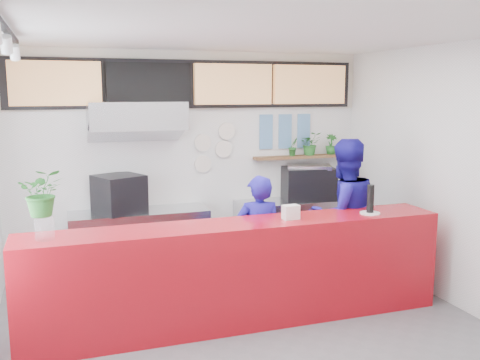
{
  "coord_description": "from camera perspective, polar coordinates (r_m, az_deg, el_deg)",
  "views": [
    {
      "loc": [
        -1.74,
        -4.73,
        2.45
      ],
      "look_at": [
        0.1,
        0.7,
        1.5
      ],
      "focal_mm": 40.0,
      "sensor_mm": 36.0,
      "label": 1
    }
  ],
  "objects": [
    {
      "name": "floor",
      "position": [
        5.6,
        1.38,
        -16.52
      ],
      "size": [
        5.0,
        5.0,
        0.0
      ],
      "primitive_type": "plane",
      "color": "slate",
      "rests_on": "ground"
    },
    {
      "name": "ceiling",
      "position": [
        5.07,
        1.52,
        15.63
      ],
      "size": [
        5.0,
        5.0,
        0.0
      ],
      "primitive_type": "plane",
      "rotation": [
        3.14,
        0.0,
        0.0
      ],
      "color": "silver"
    },
    {
      "name": "wall_back",
      "position": [
        7.5,
        -5.14,
        2.09
      ],
      "size": [
        5.0,
        0.0,
        5.0
      ],
      "primitive_type": "plane",
      "rotation": [
        1.57,
        0.0,
        0.0
      ],
      "color": "white",
      "rests_on": "ground"
    },
    {
      "name": "wall_right",
      "position": [
        6.42,
        22.89,
        0.15
      ],
      "size": [
        0.0,
        5.0,
        5.0
      ],
      "primitive_type": "plane",
      "rotation": [
        1.57,
        0.0,
        -1.57
      ],
      "color": "white",
      "rests_on": "ground"
    },
    {
      "name": "service_counter",
      "position": [
        5.74,
        0.01,
        -9.92
      ],
      "size": [
        4.5,
        0.6,
        1.1
      ],
      "primitive_type": "cube",
      "color": "#A40B16",
      "rests_on": "ground"
    },
    {
      "name": "cream_band",
      "position": [
        7.43,
        -5.25,
        10.53
      ],
      "size": [
        5.0,
        0.02,
        0.8
      ],
      "primitive_type": "cube",
      "color": "beige",
      "rests_on": "wall_back"
    },
    {
      "name": "prep_bench",
      "position": [
        7.27,
        -10.63,
        -6.71
      ],
      "size": [
        1.8,
        0.6,
        0.9
      ],
      "primitive_type": "cube",
      "color": "#B2B5BA",
      "rests_on": "ground"
    },
    {
      "name": "panini_oven",
      "position": [
        7.09,
        -12.77,
        -1.45
      ],
      "size": [
        0.72,
        0.72,
        0.49
      ],
      "primitive_type": "cube",
      "rotation": [
        0.0,
        0.0,
        0.42
      ],
      "color": "black",
      "rests_on": "prep_bench"
    },
    {
      "name": "extraction_hood",
      "position": [
        6.95,
        -11.0,
        6.77
      ],
      "size": [
        1.2,
        0.7,
        0.35
      ],
      "primitive_type": "cube",
      "color": "#B2B5BA",
      "rests_on": "ceiling"
    },
    {
      "name": "hood_lip",
      "position": [
        6.96,
        -10.95,
        5.12
      ],
      "size": [
        1.2,
        0.69,
        0.31
      ],
      "primitive_type": "cube",
      "rotation": [
        -0.35,
        0.0,
        0.0
      ],
      "color": "#B2B5BA",
      "rests_on": "ceiling"
    },
    {
      "name": "right_bench",
      "position": [
        7.91,
        6.17,
        -5.3
      ],
      "size": [
        1.8,
        0.6,
        0.9
      ],
      "primitive_type": "cube",
      "color": "#B2B5BA",
      "rests_on": "ground"
    },
    {
      "name": "espresso_machine",
      "position": [
        7.83,
        7.32,
        -0.35
      ],
      "size": [
        0.8,
        0.64,
        0.47
      ],
      "primitive_type": "cube",
      "rotation": [
        0.0,
        0.0,
        -0.18
      ],
      "color": "black",
      "rests_on": "right_bench"
    },
    {
      "name": "espresso_tray",
      "position": [
        7.79,
        7.36,
        1.43
      ],
      "size": [
        0.74,
        0.63,
        0.06
      ],
      "primitive_type": "cube",
      "rotation": [
        0.0,
        0.0,
        -0.38
      ],
      "color": "#B2B4BA",
      "rests_on": "espresso_machine"
    },
    {
      "name": "herb_shelf",
      "position": [
        7.93,
        6.35,
        2.47
      ],
      "size": [
        1.4,
        0.18,
        0.04
      ],
      "primitive_type": "cube",
      "color": "brown",
      "rests_on": "wall_back"
    },
    {
      "name": "menu_board_far_left",
      "position": [
        7.11,
        -19.07,
        9.71
      ],
      "size": [
        1.1,
        0.1,
        0.55
      ],
      "primitive_type": "cube",
      "color": "tan",
      "rests_on": "wall_back"
    },
    {
      "name": "menu_board_mid_left",
      "position": [
        7.2,
        -9.67,
        10.07
      ],
      "size": [
        1.1,
        0.1,
        0.55
      ],
      "primitive_type": "cube",
      "color": "black",
      "rests_on": "wall_back"
    },
    {
      "name": "menu_board_mid_right",
      "position": [
        7.48,
        -0.72,
        10.18
      ],
      "size": [
        1.1,
        0.1,
        0.55
      ],
      "primitive_type": "cube",
      "color": "tan",
      "rests_on": "wall_back"
    },
    {
      "name": "menu_board_far_right",
      "position": [
        7.91,
        7.42,
        10.06
      ],
      "size": [
        1.1,
        0.1,
        0.55
      ],
      "primitive_type": "cube",
      "color": "tan",
      "rests_on": "wall_back"
    },
    {
      "name": "soffit",
      "position": [
        7.4,
        -5.19,
        10.15
      ],
      "size": [
        4.8,
        0.04,
        0.65
      ],
      "primitive_type": "cube",
      "color": "black",
      "rests_on": "wall_back"
    },
    {
      "name": "track_rail",
      "position": [
        4.77,
        -23.75,
        14.53
      ],
      "size": [
        0.05,
        2.4,
        0.04
      ],
      "primitive_type": "cube",
      "color": "black",
      "rests_on": "ceiling"
    },
    {
      "name": "dec_plate_a",
      "position": [
        7.48,
        -3.99,
        4.02
      ],
      "size": [
        0.24,
        0.03,
        0.24
      ],
      "primitive_type": "cylinder",
      "rotation": [
        1.57,
        0.0,
        0.0
      ],
      "color": "silver",
      "rests_on": "wall_back"
    },
    {
      "name": "dec_plate_b",
      "position": [
        7.57,
        -1.79,
        3.34
      ],
      "size": [
        0.24,
        0.03,
        0.24
      ],
      "primitive_type": "cylinder",
      "rotation": [
        1.57,
        0.0,
        0.0
      ],
      "color": "silver",
      "rests_on": "wall_back"
    },
    {
      "name": "dec_plate_c",
      "position": [
        7.51,
        -3.97,
        1.74
      ],
      "size": [
        0.24,
        0.03,
        0.24
      ],
      "primitive_type": "cylinder",
      "rotation": [
        1.57,
        0.0,
        0.0
      ],
      "color": "silver",
      "rests_on": "wall_back"
    },
    {
      "name": "dec_plate_d",
      "position": [
        7.56,
        -1.43,
        5.24
      ],
      "size": [
        0.24,
        0.03,
        0.24
      ],
      "primitive_type": "cylinder",
      "rotation": [
        1.57,
        0.0,
        0.0
      ],
      "color": "silver",
      "rests_on": "wall_back"
    },
    {
      "name": "photo_frame_a",
      "position": [
        7.76,
        2.8,
        6.08
      ],
      "size": [
        0.2,
        0.02,
        0.25
      ],
      "primitive_type": "cube",
      "color": "#598CBF",
      "rests_on": "wall_back"
    },
    {
      "name": "photo_frame_b",
      "position": [
        7.88,
        4.84,
        6.1
      ],
      "size": [
        0.2,
        0.02,
        0.25
      ],
      "primitive_type": "cube",
      "color": "#598CBF",
      "rests_on": "wall_back"
    },
    {
      "name": "photo_frame_c",
      "position": [
        8.0,
        6.83,
        6.12
      ],
      "size": [
        0.2,
        0.02,
        0.25
      ],
      "primitive_type": "cube",
      "color": "#598CBF",
      "rests_on": "wall_back"
    },
    {
      "name": "photo_frame_d",
      "position": [
        7.78,
        2.79,
        4.24
      ],
      "size": [
        0.2,
        0.02,
        0.25
      ],
      "primitive_type": "cube",
      "color": "#598CBF",
      "rests_on": "wall_back"
    },
    {
      "name": "photo_frame_e",
      "position": [
        7.89,
        4.82,
        4.29
      ],
      "size": [
        0.2,
        0.02,
        0.25
      ],
      "primitive_type": "cube",
      "color": "#598CBF",
      "rests_on": "wall_back"
    },
    {
      "name": "photo_frame_f",
      "position": [
        8.02,
        6.79,
        4.34
      ],
      "size": [
        0.2,
        0.02,
        0.25
      ],
      "primitive_type": "cube",
      "color": "#598CBF",
      "rests_on": "wall_back"
    },
    {
      "name": "staff_center",
      "position": [
        6.21,
        1.96,
        -6.42
      ],
      "size": [
        0.6,
        0.45,
        1.52
      ],
      "primitive_type": "imported",
      "rotation": [
        0.0,
        0.0,
        2.98
      ],
      "color": "#1B148C",
      "rests_on": "ground"
    },
    {
      "name": "staff_right",
      "position": [
        6.66,
        10.95,
        -3.81
      ],
      "size": [
        0.94,
        0.74,
        1.9
      ],
      "primitive_type": "imported",
      "rotation": [
        0.0,
        0.0,
        3.17
      ],
      "color": "#1B148C",
      "rests_on": "ground"
    },
    {
      "name": "herb_b",
      "position": [
        7.87,
        5.7,
        3.57
      ],
      "size": [
        0.18,
        0.16,
        0.27
      ],
      "primitive_type": "imported",
      "rotation": [
        0.0,
        0.0,
        0.35
      ],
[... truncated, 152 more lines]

